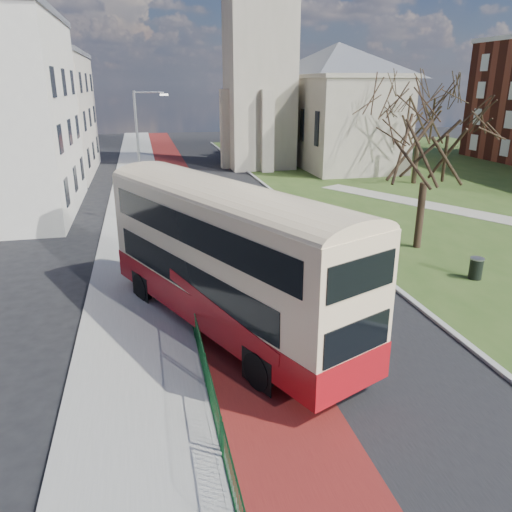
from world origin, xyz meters
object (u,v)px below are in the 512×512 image
object	(u,v)px
winter_tree_near	(430,128)
winter_tree_far	(421,109)
streetlamp	(141,149)
litter_bin	(476,268)
bus	(224,252)

from	to	relation	value
winter_tree_near	winter_tree_far	size ratio (longest dim) A/B	0.99
winter_tree_far	streetlamp	bearing A→B (deg)	-162.46
winter_tree_near	litter_bin	xyz separation A→B (m)	(0.16, -4.84, -5.83)
streetlamp	litter_bin	bearing A→B (deg)	-44.36
bus	winter_tree_near	bearing A→B (deg)	6.76
winter_tree_far	bus	bearing A→B (deg)	-131.38
streetlamp	winter_tree_near	world-z (taller)	winter_tree_near
bus	litter_bin	xyz separation A→B (m)	(11.95, 2.26, -2.40)
bus	winter_tree_far	xyz separation A→B (m)	(21.13, 23.98, 3.50)
bus	winter_tree_near	size ratio (longest dim) A/B	1.36
streetlamp	winter_tree_far	size ratio (longest dim) A/B	0.87
bus	winter_tree_far	size ratio (longest dim) A/B	1.35
streetlamp	litter_bin	distance (m)	20.74
winter_tree_far	litter_bin	bearing A→B (deg)	-112.92
winter_tree_near	winter_tree_far	distance (m)	19.30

